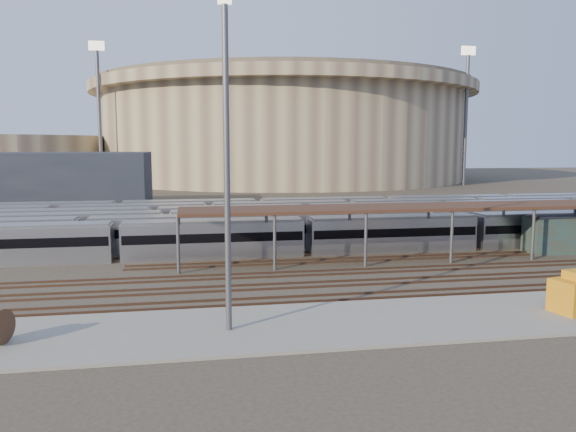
{
  "coord_description": "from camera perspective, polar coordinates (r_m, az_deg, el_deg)",
  "views": [
    {
      "loc": [
        -6.99,
        -48.08,
        11.22
      ],
      "look_at": [
        3.7,
        12.0,
        3.52
      ],
      "focal_mm": 35.0,
      "sensor_mm": 36.0,
      "label": 1
    }
  ],
  "objects": [
    {
      "name": "ground",
      "position": [
        49.86,
        -1.78,
        -5.82
      ],
      "size": [
        420.0,
        420.0,
        0.0
      ],
      "primitive_type": "plane",
      "color": "#383026",
      "rests_on": "ground"
    },
    {
      "name": "floodlight_3",
      "position": [
        208.31,
        -11.06,
        9.65
      ],
      "size": [
        4.0,
        1.0,
        38.4
      ],
      "color": "#56555A",
      "rests_on": "ground"
    },
    {
      "name": "service_building",
      "position": [
        107.0,
        -25.28,
        3.17
      ],
      "size": [
        42.0,
        20.0,
        10.0
      ],
      "primitive_type": "cube",
      "color": "#1E232D",
      "rests_on": "ground"
    },
    {
      "name": "subway_trains",
      "position": [
        68.04,
        -1.17,
        -0.77
      ],
      "size": [
        125.65,
        23.9,
        3.6
      ],
      "color": "#A9A9AD",
      "rests_on": "ground"
    },
    {
      "name": "floodlight_2",
      "position": [
        167.16,
        17.64,
        10.09
      ],
      "size": [
        4.0,
        1.0,
        38.4
      ],
      "color": "#56555A",
      "rests_on": "ground"
    },
    {
      "name": "apron",
      "position": [
        34.95,
        -6.43,
        -11.41
      ],
      "size": [
        50.0,
        9.0,
        0.2
      ],
      "primitive_type": "cube",
      "color": "gray",
      "rests_on": "ground"
    },
    {
      "name": "yard_light_pole",
      "position": [
        32.88,
        -6.23,
        4.72
      ],
      "size": [
        0.81,
        0.36,
        19.08
      ],
      "color": "#56555A",
      "rests_on": "apron"
    },
    {
      "name": "secondary_arena",
      "position": [
        185.85,
        -26.77,
        5.12
      ],
      "size": [
        56.0,
        56.0,
        14.0
      ],
      "primitive_type": "cylinder",
      "color": "tan",
      "rests_on": "ground"
    },
    {
      "name": "inspection_shed",
      "position": [
        59.93,
        18.91,
        0.83
      ],
      "size": [
        60.3,
        6.0,
        5.3
      ],
      "color": "#56555A",
      "rests_on": "ground"
    },
    {
      "name": "stadium",
      "position": [
        190.85,
        -0.44,
        8.77
      ],
      "size": [
        124.0,
        124.0,
        32.5
      ],
      "color": "tan",
      "rests_on": "ground"
    },
    {
      "name": "empty_tracks",
      "position": [
        45.04,
        -0.85,
        -7.12
      ],
      "size": [
        170.0,
        9.62,
        0.18
      ],
      "color": "#4C3323",
      "rests_on": "ground"
    },
    {
      "name": "floodlight_0",
      "position": [
        160.02,
        -18.64,
        10.2
      ],
      "size": [
        4.0,
        1.0,
        38.4
      ],
      "color": "#56555A",
      "rests_on": "ground"
    }
  ]
}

